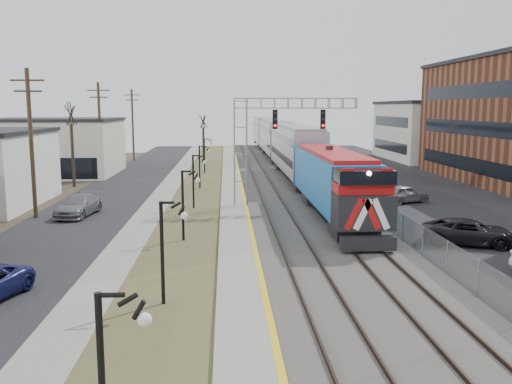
{
  "coord_description": "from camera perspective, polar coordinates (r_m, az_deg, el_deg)",
  "views": [
    {
      "loc": [
        -1.6,
        -11.82,
        7.4
      ],
      "look_at": [
        0.14,
        19.06,
        2.6
      ],
      "focal_mm": 38.0,
      "sensor_mm": 36.0,
      "label": 1
    }
  ],
  "objects": [
    {
      "name": "utility_poles",
      "position": [
        39.09,
        -22.57,
        4.63
      ],
      "size": [
        0.28,
        80.28,
        10.0
      ],
      "color": "#4C3823",
      "rests_on": "ground"
    },
    {
      "name": "train",
      "position": [
        70.93,
        2.54,
        5.19
      ],
      "size": [
        3.0,
        85.85,
        5.33
      ],
      "color": "#1669B6",
      "rests_on": "ground"
    },
    {
      "name": "platform_edge",
      "position": [
        47.39,
        -1.4,
        0.14
      ],
      "size": [
        0.24,
        120.0,
        0.01
      ],
      "primitive_type": "cube",
      "color": "gold",
      "rests_on": "platform"
    },
    {
      "name": "car_street_b",
      "position": [
        39.35,
        -18.18,
        -1.4
      ],
      "size": [
        2.66,
        5.17,
        1.44
      ],
      "primitive_type": "imported",
      "rotation": [
        0.0,
        0.0,
        -0.13
      ],
      "color": "slate",
      "rests_on": "ground"
    },
    {
      "name": "car_lot_c",
      "position": [
        31.72,
        21.59,
        -4.01
      ],
      "size": [
        5.49,
        3.87,
        1.39
      ],
      "primitive_type": "imported",
      "rotation": [
        0.0,
        0.0,
        1.22
      ],
      "color": "black",
      "rests_on": "ground"
    },
    {
      "name": "ballast_bed",
      "position": [
        47.72,
        3.55,
        0.01
      ],
      "size": [
        8.0,
        120.0,
        0.2
      ],
      "primitive_type": "cube",
      "color": "#595651",
      "rests_on": "ground"
    },
    {
      "name": "fence",
      "position": [
        48.29,
        8.51,
        0.87
      ],
      "size": [
        0.04,
        120.0,
        1.6
      ],
      "primitive_type": "cube",
      "color": "gray",
      "rests_on": "ground"
    },
    {
      "name": "grass_median",
      "position": [
        47.46,
        -6.09,
        -0.16
      ],
      "size": [
        4.0,
        120.0,
        0.06
      ],
      "primitive_type": "cube",
      "color": "#4D502A",
      "rests_on": "ground"
    },
    {
      "name": "sidewalk",
      "position": [
        47.7,
        -9.69,
        -0.18
      ],
      "size": [
        2.0,
        120.0,
        0.08
      ],
      "primitive_type": "cube",
      "color": "gray",
      "rests_on": "ground"
    },
    {
      "name": "track_near",
      "position": [
        47.5,
        1.16,
        0.19
      ],
      "size": [
        1.58,
        120.0,
        0.15
      ],
      "color": "#2D2119",
      "rests_on": "ballast_bed"
    },
    {
      "name": "parking_lot",
      "position": [
        50.56,
        17.18,
        0.03
      ],
      "size": [
        16.0,
        120.0,
        0.04
      ],
      "primitive_type": "cube",
      "color": "black",
      "rests_on": "ground"
    },
    {
      "name": "bare_trees",
      "position": [
        52.14,
        -15.49,
        3.33
      ],
      "size": [
        12.3,
        42.3,
        5.95
      ],
      "color": "#382D23",
      "rests_on": "ground"
    },
    {
      "name": "track_far",
      "position": [
        47.89,
        5.33,
        0.23
      ],
      "size": [
        1.58,
        120.0,
        0.15
      ],
      "color": "#2D2119",
      "rests_on": "ballast_bed"
    },
    {
      "name": "car_lot_e",
      "position": [
        44.01,
        15.29,
        -0.23
      ],
      "size": [
        4.52,
        3.23,
        1.43
      ],
      "primitive_type": "imported",
      "rotation": [
        0.0,
        0.0,
        1.98
      ],
      "color": "gray",
      "rests_on": "ground"
    },
    {
      "name": "street_west",
      "position": [
        48.42,
        -14.99,
        -0.25
      ],
      "size": [
        7.0,
        120.0,
        0.04
      ],
      "primitive_type": "cube",
      "color": "black",
      "rests_on": "ground"
    },
    {
      "name": "platform",
      "position": [
        47.39,
        -2.46,
        -0.02
      ],
      "size": [
        2.0,
        120.0,
        0.24
      ],
      "primitive_type": "cube",
      "color": "gray",
      "rests_on": "ground"
    },
    {
      "name": "signal_gantry",
      "position": [
        39.95,
        0.83,
        6.22
      ],
      "size": [
        9.0,
        1.07,
        8.15
      ],
      "color": "gray",
      "rests_on": "ground"
    },
    {
      "name": "lampposts",
      "position": [
        30.68,
        -7.67,
        -1.39
      ],
      "size": [
        0.14,
        62.14,
        4.0
      ],
      "color": "black",
      "rests_on": "ground"
    },
    {
      "name": "car_lot_d",
      "position": [
        44.31,
        14.55,
        -0.17
      ],
      "size": [
        5.12,
        3.14,
        1.39
      ],
      "primitive_type": "imported",
      "rotation": [
        0.0,
        0.0,
        1.84
      ],
      "color": "#181855",
      "rests_on": "ground"
    }
  ]
}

